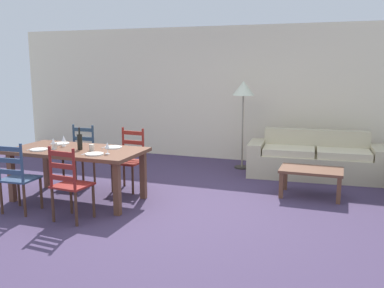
% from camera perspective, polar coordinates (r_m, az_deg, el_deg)
% --- Properties ---
extents(ground_plane, '(9.60, 9.60, 0.02)m').
position_cam_1_polar(ground_plane, '(5.96, -4.22, -8.39)').
color(ground_plane, '#423453').
extents(wall_far, '(9.60, 0.16, 2.70)m').
position_cam_1_polar(wall_far, '(8.78, 4.46, 6.75)').
color(wall_far, '#F2E3BE').
rests_on(wall_far, ground_plane).
extents(dining_table, '(1.90, 0.96, 0.75)m').
position_cam_1_polar(dining_table, '(6.26, -15.19, -1.43)').
color(dining_table, brown).
rests_on(dining_table, ground_plane).
extents(dining_chair_near_left, '(0.44, 0.42, 0.96)m').
position_cam_1_polar(dining_chair_near_left, '(6.01, -22.42, -4.19)').
color(dining_chair_near_left, navy).
rests_on(dining_chair_near_left, ground_plane).
extents(dining_chair_near_right, '(0.45, 0.43, 0.96)m').
position_cam_1_polar(dining_chair_near_right, '(5.47, -16.13, -5.19)').
color(dining_chair_near_right, maroon).
rests_on(dining_chair_near_right, ground_plane).
extents(dining_chair_far_left, '(0.43, 0.42, 0.96)m').
position_cam_1_polar(dining_chair_far_left, '(7.18, -14.80, -1.43)').
color(dining_chair_far_left, '#2B4156').
rests_on(dining_chair_far_left, ground_plane).
extents(dining_chair_far_right, '(0.44, 0.42, 0.96)m').
position_cam_1_polar(dining_chair_far_right, '(6.68, -8.39, -2.08)').
color(dining_chair_far_right, maroon).
rests_on(dining_chair_far_right, ground_plane).
extents(dinner_plate_near_left, '(0.24, 0.24, 0.02)m').
position_cam_1_polar(dinner_plate_near_left, '(6.32, -19.87, -0.71)').
color(dinner_plate_near_left, white).
rests_on(dinner_plate_near_left, dining_table).
extents(fork_near_left, '(0.03, 0.17, 0.01)m').
position_cam_1_polar(fork_near_left, '(6.41, -20.91, -0.67)').
color(fork_near_left, silver).
rests_on(fork_near_left, dining_table).
extents(dinner_plate_near_right, '(0.24, 0.24, 0.02)m').
position_cam_1_polar(dinner_plate_near_right, '(5.79, -12.98, -1.32)').
color(dinner_plate_near_right, white).
rests_on(dinner_plate_near_right, dining_table).
extents(fork_near_right, '(0.02, 0.17, 0.01)m').
position_cam_1_polar(fork_near_right, '(5.87, -14.21, -1.27)').
color(fork_near_right, silver).
rests_on(fork_near_right, dining_table).
extents(dinner_plate_far_left, '(0.24, 0.24, 0.02)m').
position_cam_1_polar(dinner_plate_far_left, '(6.70, -17.17, 0.06)').
color(dinner_plate_far_left, white).
rests_on(dinner_plate_far_left, dining_table).
extents(fork_far_left, '(0.02, 0.17, 0.01)m').
position_cam_1_polar(fork_far_left, '(6.79, -18.18, 0.09)').
color(fork_far_left, silver).
rests_on(fork_far_left, dining_table).
extents(dinner_plate_far_right, '(0.24, 0.24, 0.02)m').
position_cam_1_polar(dinner_plate_far_right, '(6.21, -10.50, -0.44)').
color(dinner_plate_far_right, white).
rests_on(dinner_plate_far_right, dining_table).
extents(fork_far_right, '(0.02, 0.17, 0.01)m').
position_cam_1_polar(fork_far_right, '(6.29, -11.68, -0.40)').
color(fork_far_right, silver).
rests_on(fork_far_right, dining_table).
extents(wine_bottle, '(0.07, 0.07, 0.32)m').
position_cam_1_polar(wine_bottle, '(6.17, -14.86, 0.35)').
color(wine_bottle, black).
rests_on(wine_bottle, dining_table).
extents(wine_glass_near_left, '(0.06, 0.06, 0.16)m').
position_cam_1_polar(wine_glass_near_left, '(6.30, -18.15, 0.30)').
color(wine_glass_near_left, white).
rests_on(wine_glass_near_left, dining_table).
extents(wine_glass_near_right, '(0.06, 0.06, 0.16)m').
position_cam_1_polar(wine_glass_near_right, '(5.78, -11.31, -0.25)').
color(wine_glass_near_right, white).
rests_on(wine_glass_near_right, dining_table).
extents(wine_glass_far_left, '(0.06, 0.06, 0.16)m').
position_cam_1_polar(wine_glass_far_left, '(6.50, -16.87, 0.68)').
color(wine_glass_far_left, white).
rests_on(wine_glass_far_left, dining_table).
extents(coffee_cup_primary, '(0.07, 0.07, 0.09)m').
position_cam_1_polar(coffee_cup_primary, '(6.07, -13.33, -0.45)').
color(coffee_cup_primary, beige).
rests_on(coffee_cup_primary, dining_table).
extents(coffee_cup_secondary, '(0.07, 0.07, 0.09)m').
position_cam_1_polar(coffee_cup_secondary, '(6.34, -17.99, -0.23)').
color(coffee_cup_secondary, beige).
rests_on(coffee_cup_secondary, dining_table).
extents(couch, '(2.33, 0.97, 0.80)m').
position_cam_1_polar(couch, '(7.71, 16.21, -2.11)').
color(couch, '#C5B894').
rests_on(couch, ground_plane).
extents(coffee_table, '(0.90, 0.56, 0.42)m').
position_cam_1_polar(coffee_table, '(6.51, 15.73, -3.79)').
color(coffee_table, brown).
rests_on(coffee_table, ground_plane).
extents(standing_lamp, '(0.40, 0.40, 1.64)m').
position_cam_1_polar(standing_lamp, '(7.93, 6.92, 6.74)').
color(standing_lamp, '#332D28').
rests_on(standing_lamp, ground_plane).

